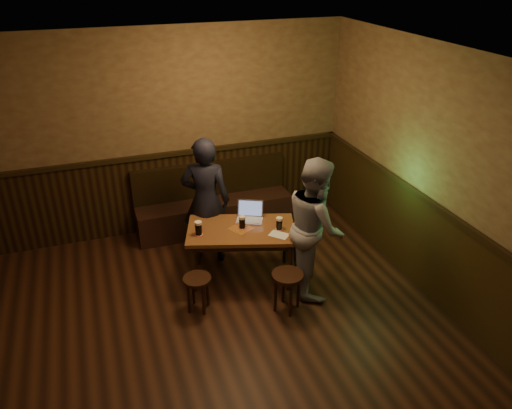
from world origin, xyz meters
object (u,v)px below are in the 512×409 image
object	(u,v)px
laptop	(250,215)
person_suit	(206,201)
pint_right	(279,223)
bench	(214,208)
pub_table	(241,235)
pint_mid	(242,222)
person_grey	(315,226)
stool_right	(287,281)
pint_left	(198,228)
stool_left	(197,284)

from	to	relation	value
laptop	person_suit	distance (m)	0.59
pint_right	bench	bearing A→B (deg)	106.05
pub_table	laptop	world-z (taller)	laptop
pint_mid	pint_right	distance (m)	0.44
pub_table	person_grey	distance (m)	0.90
pint_mid	laptop	world-z (taller)	laptop
pub_table	pint_right	world-z (taller)	pint_right
stool_right	pint_right	distance (m)	0.73
pint_left	pint_right	xyz separation A→B (m)	(0.92, -0.20, -0.01)
stool_right	person_suit	bearing A→B (deg)	113.12
stool_left	pub_table	bearing A→B (deg)	34.21
stool_left	pint_right	distance (m)	1.18
pint_left	pint_mid	distance (m)	0.52
person_suit	pint_left	bearing A→B (deg)	89.19
pub_table	stool_left	world-z (taller)	pub_table
bench	pint_mid	bearing A→B (deg)	-89.19
laptop	person_grey	bearing A→B (deg)	-23.42
bench	laptop	world-z (taller)	bench
stool_left	pint_mid	bearing A→B (deg)	34.08
bench	stool_left	distance (m)	1.86
person_suit	stool_left	bearing A→B (deg)	91.94
stool_right	pint_mid	distance (m)	0.91
pint_left	person_suit	xyz separation A→B (m)	(0.22, 0.51, 0.07)
stool_right	pint_mid	size ratio (longest dim) A/B	3.00
stool_right	pint_left	xyz separation A→B (m)	(-0.78, 0.81, 0.38)
pint_mid	person_grey	xyz separation A→B (m)	(0.72, -0.47, 0.07)
pint_right	person_suit	world-z (taller)	person_suit
bench	pint_left	world-z (taller)	bench
stool_right	pint_right	size ratio (longest dim) A/B	3.02
bench	person_grey	size ratio (longest dim) A/B	1.34
pint_right	laptop	size ratio (longest dim) A/B	0.40
laptop	person_suit	world-z (taller)	person_suit
pub_table	pint_mid	size ratio (longest dim) A/B	9.02
stool_right	pint_right	world-z (taller)	pint_right
stool_right	pint_mid	bearing A→B (deg)	108.54
pub_table	pint_mid	xyz separation A→B (m)	(0.02, 0.01, 0.17)
person_grey	pint_mid	bearing A→B (deg)	70.11
stool_left	person_suit	distance (m)	1.17
laptop	person_grey	world-z (taller)	person_grey
person_suit	person_grey	size ratio (longest dim) A/B	1.01
person_suit	person_grey	bearing A→B (deg)	157.75
pub_table	person_grey	bearing A→B (deg)	-14.54
pub_table	pint_mid	distance (m)	0.17
pub_table	stool_left	size ratio (longest dim) A/B	3.37
bench	pub_table	xyz separation A→B (m)	(0.00, -1.30, 0.28)
stool_right	pint_right	xyz separation A→B (m)	(0.14, 0.61, 0.38)
bench	laptop	size ratio (longest dim) A/B	5.64
pint_left	stool_right	bearing A→B (deg)	-45.80
pub_table	stool_right	bearing A→B (deg)	-52.41
bench	pint_right	xyz separation A→B (m)	(0.42, -1.46, 0.44)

